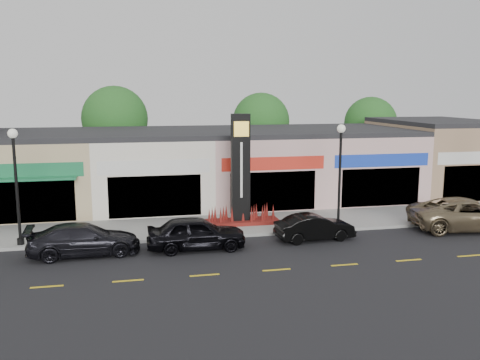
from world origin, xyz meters
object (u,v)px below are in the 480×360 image
Objects in this scene: car_black_sedan at (196,233)px; car_gold_suv at (468,214)px; lamp_east_near at (340,165)px; lamp_west_near at (16,175)px; pylon_sign at (241,185)px; car_dark_sedan at (84,240)px; car_black_conv at (315,227)px.

car_gold_suv is (14.63, 0.47, 0.07)m from car_black_sedan.
lamp_west_near is at bearing 180.00° from lamp_east_near.
car_dark_sedan is at bearing -156.34° from pylon_sign.
lamp_east_near is 3.81m from car_black_conv.
lamp_east_near reaches higher than car_dark_sedan.
lamp_west_near is 1.11× the size of car_dark_sedan.
lamp_east_near is 0.90× the size of car_gold_suv.
car_gold_suv is (6.75, -1.50, -2.63)m from lamp_east_near.
car_black_sedan is 0.75× the size of car_gold_suv.
lamp_east_near is at bearing 86.34° from car_gold_suv.
lamp_west_near and lamp_east_near have the same top height.
pylon_sign reaches higher than car_dark_sedan.
pylon_sign is (11.00, 1.70, -1.20)m from lamp_west_near.
pylon_sign reaches higher than car_black_sedan.
car_gold_suv is at bearing -12.54° from lamp_east_near.
car_gold_suv is at bearing -3.78° from lamp_west_near.
pylon_sign is at bearing -37.79° from car_black_sedan.
car_gold_suv is at bearing -92.56° from car_dark_sedan.
pylon_sign is 1.53× the size of car_black_conv.
car_black_conv is (-1.95, -1.66, -2.83)m from lamp_east_near.
pylon_sign is 1.22× the size of car_dark_sedan.
car_dark_sedan is at bearing 86.13° from car_black_conv.
car_dark_sedan is at bearing 88.22° from car_black_sedan.
lamp_east_near is at bearing 0.00° from lamp_west_near.
car_black_conv is 8.70m from car_gold_suv.
car_black_conv is at bearing -47.71° from pylon_sign.
car_gold_suv is (8.69, 0.16, 0.20)m from car_black_conv.
pylon_sign is (-5.00, 1.70, -1.20)m from lamp_east_near.
pylon_sign reaches higher than car_gold_suv.
car_gold_suv is at bearing -15.23° from pylon_sign.
car_black_conv is at bearing -139.51° from lamp_east_near.
car_gold_suv is (22.75, -1.50, -2.63)m from lamp_west_near.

